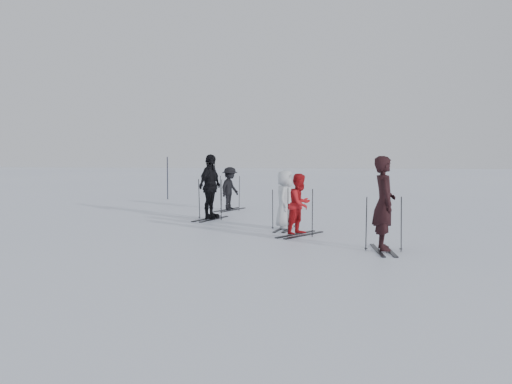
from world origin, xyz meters
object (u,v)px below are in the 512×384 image
skier_red (300,205)px  skier_uphill_left (210,187)px  skier_grey (285,200)px  skier_uphill_far (230,189)px  skier_near_dark (384,204)px  piste_marker (167,178)px

skier_red → skier_uphill_left: skier_uphill_left is taller
skier_grey → skier_uphill_far: bearing=34.4°
skier_near_dark → piste_marker: size_ratio=1.05×
skier_red → skier_uphill_far: 6.64m
skier_near_dark → skier_red: skier_near_dark is taller
skier_uphill_left → skier_near_dark: bearing=-119.3°
skier_near_dark → skier_grey: bearing=32.7°
skier_grey → piste_marker: piste_marker is taller
skier_uphill_left → skier_uphill_far: (0.13, 2.91, -0.24)m
piste_marker → skier_grey: bearing=-57.4°
skier_uphill_left → skier_uphill_far: size_ratio=1.31×
skier_near_dark → skier_grey: skier_near_dark is taller
skier_near_dark → skier_uphill_left: 7.12m
skier_grey → skier_uphill_left: size_ratio=0.79×
skier_uphill_left → piste_marker: bearing=43.1°
skier_near_dark → skier_red: bearing=37.9°
skier_red → skier_uphill_left: 4.30m
skier_red → skier_uphill_left: bearing=76.4°
skier_red → skier_near_dark: bearing=-105.5°
skier_grey → piste_marker: 11.07m
skier_near_dark → piste_marker: skier_near_dark is taller
skier_red → piste_marker: 12.20m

